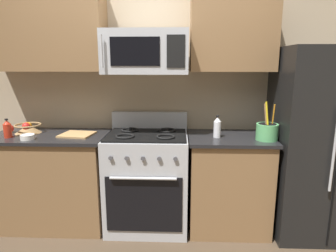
% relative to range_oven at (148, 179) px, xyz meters
% --- Properties ---
extents(wall_back, '(8.00, 0.10, 2.60)m').
position_rel_range_oven_xyz_m(wall_back, '(0.00, 0.37, 0.83)').
color(wall_back, tan).
rests_on(wall_back, ground).
extents(counter_left, '(1.09, 0.60, 0.91)m').
position_rel_range_oven_xyz_m(counter_left, '(-0.94, -0.00, -0.02)').
color(counter_left, olive).
rests_on(counter_left, ground).
extents(range_oven, '(0.76, 0.64, 1.09)m').
position_rel_range_oven_xyz_m(range_oven, '(0.00, 0.00, 0.00)').
color(range_oven, '#B2B5BA').
rests_on(range_oven, ground).
extents(counter_right, '(0.77, 0.60, 0.91)m').
position_rel_range_oven_xyz_m(counter_right, '(0.77, -0.00, -0.02)').
color(counter_right, olive).
rests_on(counter_right, ground).
extents(refrigerator, '(0.80, 0.71, 1.71)m').
position_rel_range_oven_xyz_m(refrigerator, '(1.58, -0.02, 0.38)').
color(refrigerator, black).
rests_on(refrigerator, ground).
extents(microwave, '(0.75, 0.44, 0.38)m').
position_rel_range_oven_xyz_m(microwave, '(-0.00, 0.03, 1.19)').
color(microwave, '#B2B5BA').
extents(upper_cabinets_left, '(1.08, 0.34, 0.74)m').
position_rel_range_oven_xyz_m(upper_cabinets_left, '(-0.94, 0.15, 1.40)').
color(upper_cabinets_left, olive).
extents(upper_cabinets_right, '(0.76, 0.34, 0.74)m').
position_rel_range_oven_xyz_m(upper_cabinets_right, '(0.78, 0.15, 1.40)').
color(upper_cabinets_right, olive).
extents(utensil_crock, '(0.19, 0.19, 0.34)m').
position_rel_range_oven_xyz_m(utensil_crock, '(1.07, -0.11, 0.52)').
color(utensil_crock, '#59AD66').
rests_on(utensil_crock, counter_right).
extents(fruit_basket, '(0.25, 0.25, 0.11)m').
position_rel_range_oven_xyz_m(fruit_basket, '(-1.16, 0.06, 0.49)').
color(fruit_basket, '#9E7A4C').
rests_on(fruit_basket, counter_left).
extents(apple_loose, '(0.08, 0.08, 0.08)m').
position_rel_range_oven_xyz_m(apple_loose, '(-1.35, 0.06, 0.48)').
color(apple_loose, red).
rests_on(apple_loose, counter_left).
extents(cutting_board, '(0.32, 0.29, 0.02)m').
position_rel_range_oven_xyz_m(cutting_board, '(-0.66, -0.01, 0.44)').
color(cutting_board, tan).
rests_on(cutting_board, counter_left).
extents(bottle_hot_sauce, '(0.07, 0.07, 0.17)m').
position_rel_range_oven_xyz_m(bottle_hot_sauce, '(-1.25, -0.12, 0.52)').
color(bottle_hot_sauce, red).
rests_on(bottle_hot_sauce, counter_left).
extents(bottle_vinegar, '(0.07, 0.07, 0.20)m').
position_rel_range_oven_xyz_m(bottle_vinegar, '(0.65, -0.04, 0.53)').
color(bottle_vinegar, silver).
rests_on(bottle_vinegar, counter_right).
extents(prep_bowl, '(0.12, 0.12, 0.05)m').
position_rel_range_oven_xyz_m(prep_bowl, '(-1.04, -0.18, 0.46)').
color(prep_bowl, white).
rests_on(prep_bowl, counter_left).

